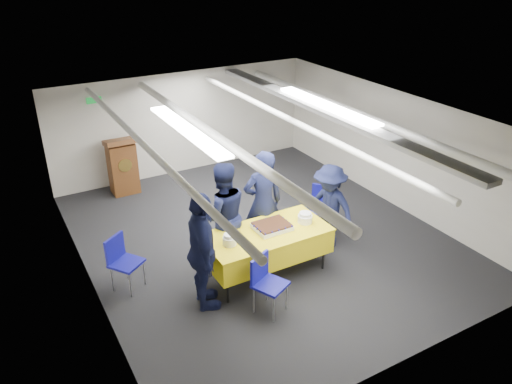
% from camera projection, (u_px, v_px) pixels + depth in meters
% --- Properties ---
extents(ground, '(7.00, 7.00, 0.00)m').
position_uv_depth(ground, '(261.00, 237.00, 9.06)').
color(ground, black).
rests_on(ground, ground).
extents(room_shell, '(6.00, 7.00, 2.30)m').
position_uv_depth(room_shell, '(255.00, 135.00, 8.61)').
color(room_shell, beige).
rests_on(room_shell, ground).
extents(serving_table, '(1.98, 0.96, 0.77)m').
position_uv_depth(serving_table, '(266.00, 243.00, 7.82)').
color(serving_table, black).
rests_on(serving_table, ground).
extents(sheet_cake, '(0.56, 0.44, 0.10)m').
position_uv_depth(sheet_cake, '(272.00, 226.00, 7.78)').
color(sheet_cake, white).
rests_on(sheet_cake, serving_table).
extents(plate_stack_left, '(0.20, 0.20, 0.18)m').
position_uv_depth(plate_stack_left, '(229.00, 240.00, 7.36)').
color(plate_stack_left, white).
rests_on(plate_stack_left, serving_table).
extents(plate_stack_right, '(0.23, 0.23, 0.17)m').
position_uv_depth(plate_stack_right, '(305.00, 218.00, 7.96)').
color(plate_stack_right, white).
rests_on(plate_stack_right, serving_table).
extents(podium, '(0.62, 0.53, 1.25)m').
position_uv_depth(podium, '(123.00, 165.00, 10.45)').
color(podium, brown).
rests_on(podium, ground).
extents(chair_near, '(0.56, 0.56, 0.87)m').
position_uv_depth(chair_near, '(266.00, 278.00, 7.04)').
color(chair_near, gray).
rests_on(chair_near, ground).
extents(chair_right, '(0.59, 0.59, 0.87)m').
position_uv_depth(chair_right, '(320.00, 204.00, 9.06)').
color(chair_right, gray).
rests_on(chair_right, ground).
extents(chair_left, '(0.59, 0.59, 0.87)m').
position_uv_depth(chair_left, '(121.00, 257.00, 7.52)').
color(chair_left, gray).
rests_on(chair_left, ground).
extents(sailor_a, '(0.74, 0.56, 1.85)m').
position_uv_depth(sailor_a, '(263.00, 203.00, 8.26)').
color(sailor_a, black).
rests_on(sailor_a, ground).
extents(sailor_b, '(0.98, 0.82, 1.80)m').
position_uv_depth(sailor_b, '(222.00, 215.00, 7.93)').
color(sailor_b, black).
rests_on(sailor_b, ground).
extents(sailor_c, '(0.68, 1.14, 1.81)m').
position_uv_depth(sailor_c, '(203.00, 252.00, 6.95)').
color(sailor_c, black).
rests_on(sailor_c, ground).
extents(sailor_d, '(0.85, 1.12, 1.54)m').
position_uv_depth(sailor_d, '(329.00, 208.00, 8.43)').
color(sailor_d, black).
rests_on(sailor_d, ground).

